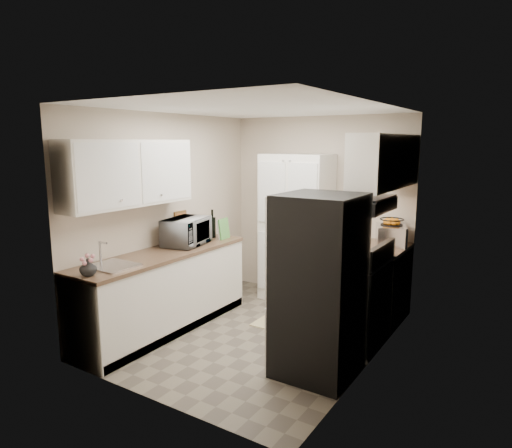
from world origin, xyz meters
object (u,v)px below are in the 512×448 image
refrigerator (319,286)px  wine_bottle (212,225)px  electric_range (353,300)px  microwave (186,232)px  pantry_cabinet (296,228)px  toaster_oven (391,235)px

refrigerator → wine_bottle: (-1.96, 0.93, 0.24)m
electric_range → microwave: bearing=-169.0°
electric_range → wine_bottle: (-1.99, 0.13, 0.61)m
pantry_cabinet → toaster_oven: bearing=-0.1°
refrigerator → microwave: 2.01m
electric_range → microwave: 2.11m
refrigerator → microwave: size_ratio=2.86×
electric_range → toaster_oven: size_ratio=2.65×
pantry_cabinet → electric_range: pantry_cabinet is taller
pantry_cabinet → wine_bottle: pantry_cabinet is taller
electric_range → refrigerator: 0.88m
pantry_cabinet → electric_range: (1.17, -0.93, -0.52)m
pantry_cabinet → electric_range: size_ratio=1.77×
pantry_cabinet → electric_range: 1.58m
electric_range → pantry_cabinet: bearing=141.8°
wine_bottle → toaster_oven: wine_bottle is taller
pantry_cabinet → microwave: bearing=-121.8°
wine_bottle → pantry_cabinet: bearing=44.1°
microwave → electric_range: bearing=-91.2°
refrigerator → wine_bottle: 2.18m
toaster_oven → refrigerator: bearing=-116.4°
pantry_cabinet → wine_bottle: 1.14m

